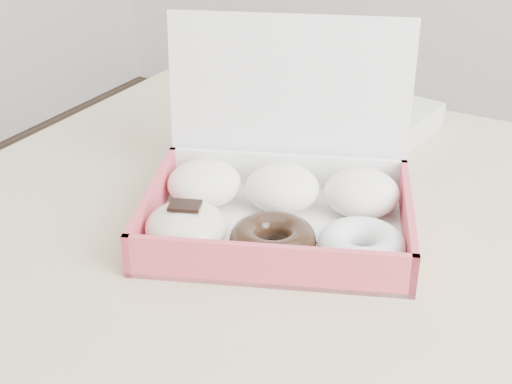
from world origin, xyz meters
The scene contains 3 objects.
table centered at (0.00, 0.00, 0.67)m, with size 1.20×0.80×0.75m.
donut_box centered at (-0.16, -0.05, 0.78)m, with size 0.37×0.34×0.22m.
newspapers centered at (-0.20, 0.26, 0.77)m, with size 0.23×0.18×0.04m, color silver.
Camera 1 is at (0.16, -0.68, 1.18)m, focal length 50.00 mm.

